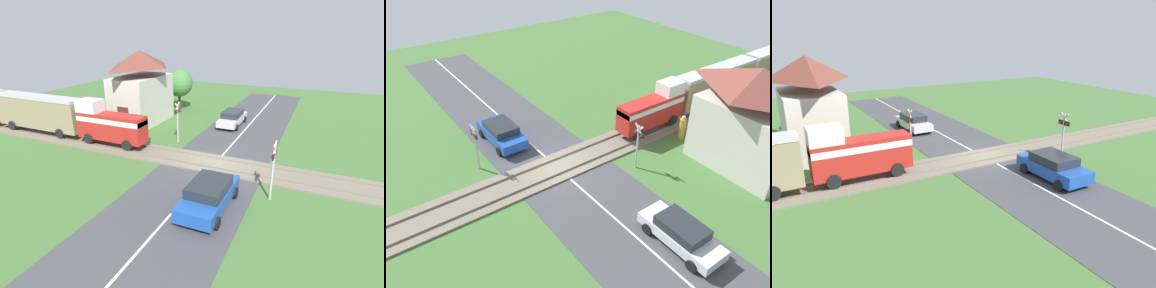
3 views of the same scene
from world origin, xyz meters
The scene contains 10 objects.
ground_plane centered at (0.00, 0.00, 0.00)m, with size 60.00×60.00×0.00m, color #426B33.
road_surface centered at (0.00, 0.00, 0.01)m, with size 48.00×6.40×0.02m.
track_bed centered at (0.00, 0.00, 0.07)m, with size 2.80×48.00×0.24m.
train centered at (0.00, 16.91, 1.90)m, with size 1.58×22.85×3.18m.
car_near_crossing centered at (-4.85, -1.44, 0.77)m, with size 4.37×2.02×1.44m.
car_far_side centered at (8.73, 1.44, 0.73)m, with size 4.34×1.82×1.37m.
crossing_signal_west_approach centered at (-2.82, -4.03, 2.01)m, with size 0.90×0.18×3.14m.
crossing_signal_east_approach centered at (2.82, 4.03, 2.01)m, with size 0.90×0.18×3.14m.
station_building centered at (6.43, 9.51, 3.19)m, with size 6.40×3.79×6.53m.
pedestrian_by_station centered at (2.09, 9.11, 0.81)m, with size 0.44×0.44×1.79m.
Camera 2 is at (16.24, -10.07, 14.05)m, focal length 35.00 mm.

